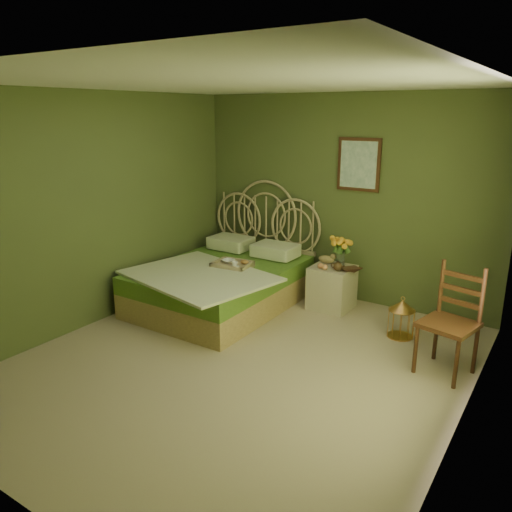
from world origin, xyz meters
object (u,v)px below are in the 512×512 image
Objects in this scene: nightstand at (333,281)px; chair at (451,313)px; birdcage at (401,319)px; bed at (224,280)px.

chair reaches higher than nightstand.
birdcage is (0.99, -0.37, -0.14)m from nightstand.
bed reaches higher than birdcage.
birdcage is (-0.59, 0.47, -0.37)m from chair.
nightstand is at bearing 159.35° from birdcage.
nightstand is (1.21, 0.65, 0.03)m from bed.
chair is at bearing -28.01° from nightstand.
chair is at bearing -3.89° from bed.
bed is 2.21m from birdcage.
birdcage is at bearing -20.65° from nightstand.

